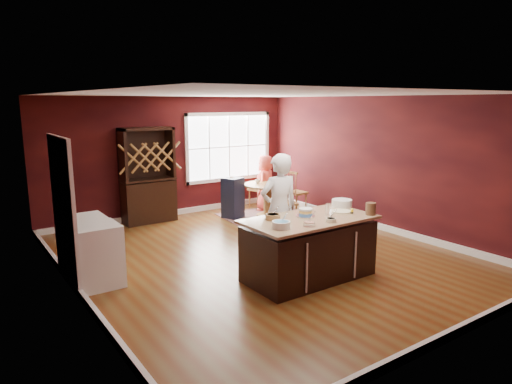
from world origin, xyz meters
TOP-DOWN VIEW (x-y plane):
  - room_shell at (0.00, 0.00)m, footprint 7.00×7.00m
  - window at (1.50, 3.47)m, footprint 2.36×0.10m
  - doorway at (-2.97, 0.60)m, footprint 0.08×1.26m
  - kitchen_island at (0.02, -1.20)m, footprint 1.96×1.03m
  - dining_table at (1.72, 2.15)m, footprint 1.09×1.09m
  - baker at (0.02, -0.47)m, footprint 0.71×0.52m
  - layer_cake at (0.04, -1.09)m, footprint 0.29×0.29m
  - bowl_blue at (-0.66, -1.40)m, footprint 0.25×0.25m
  - bowl_yellow at (-0.48, -0.97)m, footprint 0.22×0.22m
  - bowl_pink at (-0.28, -1.53)m, footprint 0.17×0.17m
  - bowl_olive at (0.12, -1.54)m, footprint 0.15×0.15m
  - drinking_glass at (0.39, -1.20)m, footprint 0.08×0.08m
  - dinner_plate at (0.66, -1.21)m, footprint 0.30×0.30m
  - white_tub at (0.95, -0.93)m, footprint 0.32×0.32m
  - stoneware_crock at (0.90, -1.58)m, footprint 0.15×0.15m
  - toy_figurine at (0.71, -1.38)m, footprint 0.05×0.05m
  - rug at (1.72, 2.15)m, footprint 2.12×1.71m
  - chair_east at (2.59, 2.17)m, footprint 0.42×0.44m
  - chair_south at (1.63, 1.36)m, footprint 0.52×0.51m
  - chair_north at (2.05, 2.97)m, footprint 0.53×0.52m
  - seated_woman at (2.02, 2.65)m, footprint 0.78×0.74m
  - high_chair at (0.99, 2.48)m, footprint 0.50×0.50m
  - toddler at (0.97, 2.50)m, footprint 0.18×0.14m
  - table_plate at (2.00, 2.05)m, footprint 0.22×0.22m
  - table_cup at (1.57, 2.35)m, footprint 0.13×0.13m
  - hutch at (-0.69, 3.22)m, footprint 1.12×0.47m
  - washer at (-2.64, 0.28)m, footprint 0.62×0.60m
  - dryer at (-2.64, 0.92)m, footprint 0.61×0.59m

SIDE VIEW (x-z plane):
  - rug at x=1.72m, z-range 0.00..0.01m
  - kitchen_island at x=0.02m, z-range -0.02..0.90m
  - dryer at x=-2.64m, z-range 0.00..0.88m
  - washer at x=-2.64m, z-range 0.00..0.89m
  - high_chair at x=0.99m, z-range 0.00..0.96m
  - chair_east at x=2.59m, z-range 0.00..0.99m
  - chair_south at x=1.63m, z-range 0.00..1.02m
  - chair_north at x=2.05m, z-range 0.00..1.04m
  - dining_table at x=1.72m, z-range 0.16..0.91m
  - seated_woman at x=2.02m, z-range 0.00..1.34m
  - table_plate at x=2.00m, z-range 0.75..0.77m
  - table_cup at x=1.57m, z-range 0.75..0.84m
  - toddler at x=0.97m, z-range 0.68..0.94m
  - baker at x=0.02m, z-range 0.00..1.80m
  - dinner_plate at x=0.66m, z-range 0.92..0.94m
  - bowl_olive at x=0.12m, z-range 0.92..0.98m
  - bowl_pink at x=-0.28m, z-range 0.92..0.98m
  - toy_figurine at x=0.71m, z-range 0.92..1.00m
  - bowl_yellow at x=-0.48m, z-range 0.92..1.00m
  - bowl_blue at x=-0.66m, z-range 0.92..1.02m
  - white_tub at x=0.95m, z-range 0.92..1.03m
  - layer_cake at x=0.04m, z-range 0.92..1.04m
  - drinking_glass at x=0.39m, z-range 0.92..1.09m
  - stoneware_crock at x=0.90m, z-range 0.92..1.10m
  - doorway at x=-2.97m, z-range -0.04..2.09m
  - hutch at x=-0.69m, z-range 0.00..2.05m
  - room_shell at x=0.00m, z-range -2.15..4.85m
  - window at x=1.50m, z-range 0.67..2.33m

